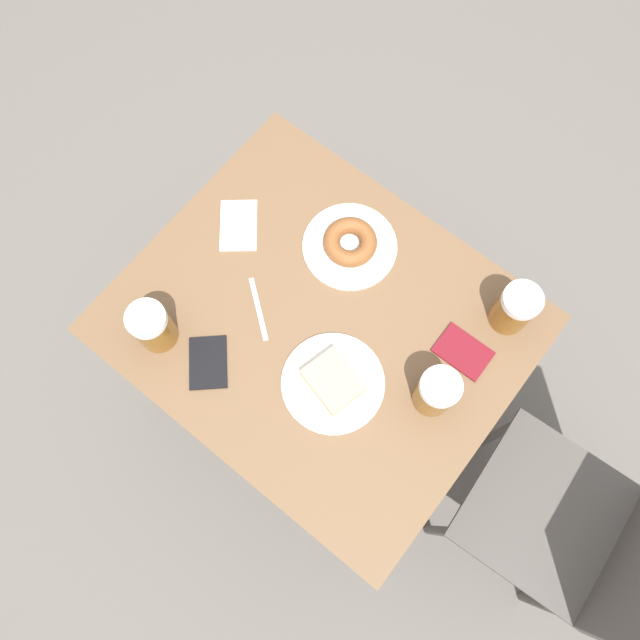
{
  "coord_description": "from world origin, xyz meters",
  "views": [
    {
      "loc": [
        0.35,
        0.28,
        2.15
      ],
      "look_at": [
        0.0,
        0.0,
        0.75
      ],
      "focal_mm": 35.0,
      "sensor_mm": 36.0,
      "label": 1
    }
  ],
  "objects": [
    {
      "name": "fork",
      "position": [
        0.07,
        -0.14,
        0.73
      ],
      "size": [
        0.11,
        0.14,
        0.0
      ],
      "rotation": [
        0.0,
        0.0,
        5.64
      ],
      "color": "silver",
      "rests_on": "table"
    },
    {
      "name": "beer_mug_right",
      "position": [
        0.26,
        -0.28,
        0.8
      ],
      "size": [
        0.09,
        0.09,
        0.14
      ],
      "color": "#8C5619",
      "rests_on": "table"
    },
    {
      "name": "beer_mug_left",
      "position": [
        -0.29,
        0.34,
        0.8
      ],
      "size": [
        0.09,
        0.09,
        0.14
      ],
      "color": "#8C5619",
      "rests_on": "table"
    },
    {
      "name": "table",
      "position": [
        0.0,
        0.0,
        0.66
      ],
      "size": [
        0.78,
        0.93,
        0.73
      ],
      "color": "brown",
      "rests_on": "ground_plane"
    },
    {
      "name": "beer_mug_center",
      "position": [
        -0.02,
        0.31,
        0.8
      ],
      "size": [
        0.09,
        0.09,
        0.14
      ],
      "color": "#8C5619",
      "rests_on": "table"
    },
    {
      "name": "plate_with_donut",
      "position": [
        -0.2,
        -0.06,
        0.75
      ],
      "size": [
        0.24,
        0.24,
        0.05
      ],
      "color": "white",
      "rests_on": "table"
    },
    {
      "name": "chair",
      "position": [
        -0.03,
        0.84,
        0.55
      ],
      "size": [
        0.42,
        0.42,
        0.93
      ],
      "rotation": [
        0.0,
        0.0,
        0.06
      ],
      "color": "#514C47",
      "rests_on": "ground_plane"
    },
    {
      "name": "passport_far_edge",
      "position": [
        0.24,
        -0.14,
        0.73
      ],
      "size": [
        0.15,
        0.15,
        0.01
      ],
      "rotation": [
        0.0,
        0.0,
        2.31
      ],
      "color": "black",
      "rests_on": "table"
    },
    {
      "name": "passport_near_edge",
      "position": [
        -0.15,
        0.31,
        0.73
      ],
      "size": [
        0.09,
        0.13,
        0.01
      ],
      "rotation": [
        0.0,
        0.0,
        0.01
      ],
      "color": "maroon",
      "rests_on": "table"
    },
    {
      "name": "napkin_folded",
      "position": [
        -0.07,
        -0.32,
        0.73
      ],
      "size": [
        0.17,
        0.16,
        0.0
      ],
      "rotation": [
        0.0,
        0.0,
        0.69
      ],
      "color": "white",
      "rests_on": "table"
    },
    {
      "name": "plate_with_cake",
      "position": [
        0.1,
        0.12,
        0.74
      ],
      "size": [
        0.24,
        0.24,
        0.05
      ],
      "color": "white",
      "rests_on": "table"
    },
    {
      "name": "ground_plane",
      "position": [
        0.0,
        0.0,
        0.0
      ],
      "size": [
        8.0,
        8.0,
        0.0
      ],
      "primitive_type": "plane",
      "color": "#666059"
    }
  ]
}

